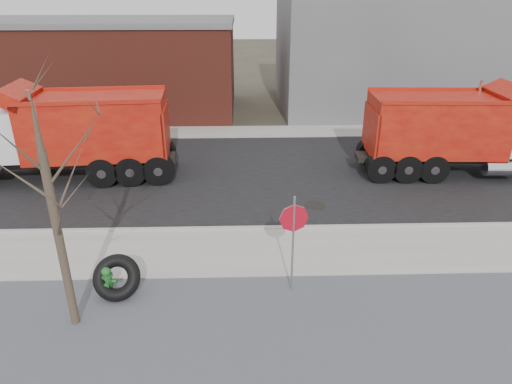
{
  "coord_description": "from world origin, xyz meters",
  "views": [
    {
      "loc": [
        0.56,
        -10.78,
        6.78
      ],
      "look_at": [
        0.92,
        1.28,
        1.4
      ],
      "focal_mm": 32.0,
      "sensor_mm": 36.0,
      "label": 1
    }
  ],
  "objects_px": {
    "dump_truck_red_a": "(464,130)",
    "dump_truck_red_b": "(67,132)",
    "fire_hydrant": "(108,283)",
    "stop_sign": "(293,228)",
    "truck_tire": "(117,278)"
  },
  "relations": [
    {
      "from": "dump_truck_red_a",
      "to": "dump_truck_red_b",
      "type": "xyz_separation_m",
      "value": [
        -15.17,
        -0.06,
        0.06
      ]
    },
    {
      "from": "fire_hydrant",
      "to": "dump_truck_red_a",
      "type": "bearing_deg",
      "value": 30.16
    },
    {
      "from": "fire_hydrant",
      "to": "stop_sign",
      "type": "bearing_deg",
      "value": -1.99
    },
    {
      "from": "truck_tire",
      "to": "dump_truck_red_a",
      "type": "xyz_separation_m",
      "value": [
        11.61,
        7.67,
        1.29
      ]
    },
    {
      "from": "truck_tire",
      "to": "dump_truck_red_b",
      "type": "relative_size",
      "value": 0.13
    },
    {
      "from": "fire_hydrant",
      "to": "dump_truck_red_b",
      "type": "distance_m",
      "value": 8.45
    },
    {
      "from": "truck_tire",
      "to": "fire_hydrant",
      "type": "bearing_deg",
      "value": -178.05
    },
    {
      "from": "fire_hydrant",
      "to": "dump_truck_red_b",
      "type": "bearing_deg",
      "value": 110.85
    },
    {
      "from": "stop_sign",
      "to": "fire_hydrant",
      "type": "bearing_deg",
      "value": -165.72
    },
    {
      "from": "fire_hydrant",
      "to": "stop_sign",
      "type": "relative_size",
      "value": 0.31
    },
    {
      "from": "dump_truck_red_b",
      "to": "dump_truck_red_a",
      "type": "bearing_deg",
      "value": 175.28
    },
    {
      "from": "stop_sign",
      "to": "dump_truck_red_b",
      "type": "bearing_deg",
      "value": 149.2
    },
    {
      "from": "truck_tire",
      "to": "stop_sign",
      "type": "xyz_separation_m",
      "value": [
        4.19,
        0.06,
        1.24
      ]
    },
    {
      "from": "stop_sign",
      "to": "truck_tire",
      "type": "bearing_deg",
      "value": -165.78
    },
    {
      "from": "truck_tire",
      "to": "stop_sign",
      "type": "height_order",
      "value": "stop_sign"
    }
  ]
}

